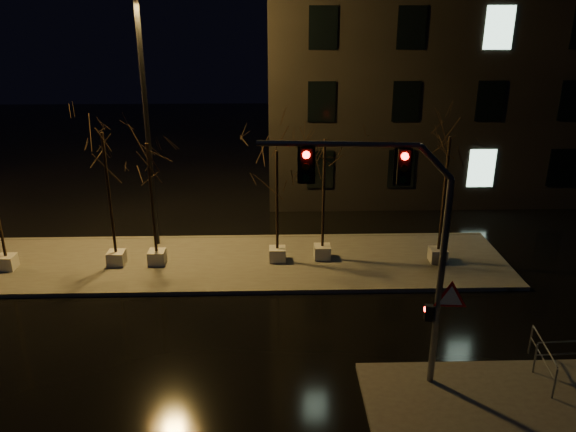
{
  "coord_description": "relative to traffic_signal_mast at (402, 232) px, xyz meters",
  "views": [
    {
      "loc": [
        1.66,
        -14.49,
        9.8
      ],
      "look_at": [
        2.19,
        3.99,
        2.8
      ],
      "focal_mm": 35.0,
      "sensor_mm": 36.0,
      "label": 1
    }
  ],
  "objects": [
    {
      "name": "ground",
      "position": [
        -4.84,
        1.74,
        -4.51
      ],
      "size": [
        90.0,
        90.0,
        0.0
      ],
      "primitive_type": "plane",
      "color": "black",
      "rests_on": "ground"
    },
    {
      "name": "median",
      "position": [
        -4.84,
        7.74,
        -4.43
      ],
      "size": [
        22.0,
        5.0,
        0.15
      ],
      "primitive_type": "cube",
      "color": "#4D4A45",
      "rests_on": "ground"
    },
    {
      "name": "sidewalk_corner",
      "position": [
        2.66,
        -1.76,
        -4.43
      ],
      "size": [
        7.0,
        5.0,
        0.15
      ],
      "primitive_type": "cube",
      "color": "#4D4A45",
      "rests_on": "ground"
    },
    {
      "name": "building",
      "position": [
        9.16,
        19.74,
        2.99
      ],
      "size": [
        25.0,
        12.0,
        15.0
      ],
      "primitive_type": "cube",
      "color": "black",
      "rests_on": "ground"
    },
    {
      "name": "tree_1",
      "position": [
        -9.37,
        7.52,
        -0.23
      ],
      "size": [
        1.8,
        1.8,
        5.43
      ],
      "color": "#B9B5AD",
      "rests_on": "median"
    },
    {
      "name": "tree_2",
      "position": [
        -7.79,
        7.56,
        -0.56
      ],
      "size": [
        1.8,
        1.8,
        5.0
      ],
      "color": "#B9B5AD",
      "rests_on": "median"
    },
    {
      "name": "tree_3",
      "position": [
        -3.02,
        7.7,
        -0.84
      ],
      "size": [
        1.8,
        1.8,
        4.64
      ],
      "color": "#B9B5AD",
      "rests_on": "median"
    },
    {
      "name": "tree_4",
      "position": [
        -1.2,
        7.87,
        -0.53
      ],
      "size": [
        1.8,
        1.8,
        5.04
      ],
      "color": "#B9B5AD",
      "rests_on": "median"
    },
    {
      "name": "tree_5",
      "position": [
        3.38,
        7.44,
        -0.4
      ],
      "size": [
        1.8,
        1.8,
        5.21
      ],
      "color": "#B9B5AD",
      "rests_on": "median"
    },
    {
      "name": "traffic_signal_mast",
      "position": [
        0.0,
        0.0,
        0.0
      ],
      "size": [
        5.41,
        0.61,
        6.63
      ],
      "rotation": [
        0.0,
        0.0,
        -0.09
      ],
      "color": "slate",
      "rests_on": "sidewalk_corner"
    },
    {
      "name": "streetlight_main",
      "position": [
        -8.17,
        9.57,
        1.47
      ],
      "size": [
        2.48,
        1.04,
        10.09
      ],
      "rotation": [
        0.0,
        0.0,
        -0.31
      ],
      "color": "black",
      "rests_on": "median"
    },
    {
      "name": "guard_rail_a",
      "position": [
        5.16,
        0.24,
        -3.72
      ],
      "size": [
        2.26,
        0.16,
        0.98
      ],
      "rotation": [
        0.0,
        0.0,
        0.05
      ],
      "color": "slate",
      "rests_on": "sidewalk_corner"
    },
    {
      "name": "guard_rail_b",
      "position": [
        4.19,
        0.07,
        -3.73
      ],
      "size": [
        0.29,
        2.04,
        0.97
      ],
      "rotation": [
        0.0,
        0.0,
        1.45
      ],
      "color": "slate",
      "rests_on": "sidewalk_corner"
    }
  ]
}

